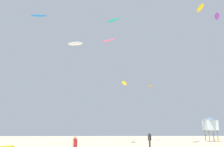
% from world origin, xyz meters
% --- Properties ---
extents(person_foreground, '(0.35, 0.47, 1.57)m').
position_xyz_m(person_foreground, '(-3.41, 3.94, 0.92)').
color(person_foreground, teal).
rests_on(person_foreground, ground).
extents(person_midground, '(0.39, 0.53, 1.71)m').
position_xyz_m(person_midground, '(3.81, 12.21, 1.00)').
color(person_midground, '#2D2D33').
rests_on(person_midground, ground).
extents(lifeguard_tower, '(2.30, 2.30, 4.15)m').
position_xyz_m(lifeguard_tower, '(17.57, 26.54, 3.05)').
color(lifeguard_tower, '#8C704C').
rests_on(lifeguard_tower, ground).
extents(kite_aloft_0, '(1.27, 2.20, 0.21)m').
position_xyz_m(kite_aloft_0, '(8.27, 31.78, 10.77)').
color(kite_aloft_0, orange).
extents(kite_aloft_1, '(1.27, 3.45, 0.52)m').
position_xyz_m(kite_aloft_1, '(18.63, 27.95, 26.61)').
color(kite_aloft_1, yellow).
extents(kite_aloft_2, '(1.86, 2.85, 0.53)m').
position_xyz_m(kite_aloft_2, '(18.84, 22.32, 21.69)').
color(kite_aloft_2, purple).
extents(kite_aloft_3, '(1.34, 3.09, 0.43)m').
position_xyz_m(kite_aloft_3, '(2.03, 22.28, 9.34)').
color(kite_aloft_3, yellow).
extents(kite_aloft_5, '(2.29, 0.67, 0.29)m').
position_xyz_m(kite_aloft_5, '(-10.91, 16.78, 18.24)').
color(kite_aloft_5, blue).
extents(kite_aloft_6, '(3.57, 1.67, 0.84)m').
position_xyz_m(kite_aloft_6, '(-7.82, 34.28, 20.81)').
color(kite_aloft_6, white).
extents(kite_aloft_7, '(2.50, 2.01, 0.40)m').
position_xyz_m(kite_aloft_7, '(-0.58, 20.75, 16.13)').
color(kite_aloft_7, '#E5598C').
extents(kite_aloft_9, '(2.67, 2.43, 0.41)m').
position_xyz_m(kite_aloft_9, '(0.28, 25.26, 22.06)').
color(kite_aloft_9, '#19B29E').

